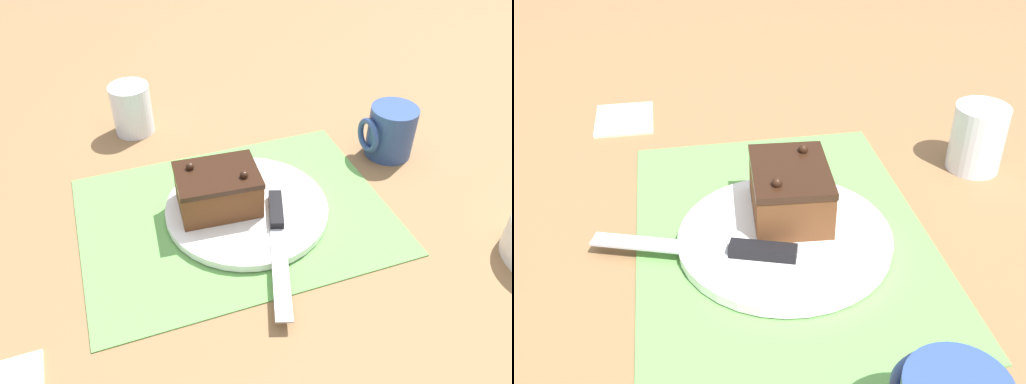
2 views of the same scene
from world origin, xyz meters
The scene contains 7 objects.
ground_plane centered at (0.00, 0.00, 0.00)m, with size 3.00×3.00×0.00m, color olive.
placemat_woven centered at (0.00, 0.00, 0.00)m, with size 0.46×0.34×0.00m, color #609E4C.
cake_plate centered at (-0.02, 0.00, 0.01)m, with size 0.25×0.25×0.01m.
chocolate_cake centered at (0.02, -0.01, 0.05)m, with size 0.13×0.10×0.07m.
serving_knife centered at (-0.04, 0.07, 0.02)m, with size 0.09×0.23×0.01m.
drinking_glass centered at (0.10, -0.29, 0.05)m, with size 0.07×0.07×0.09m.
coffee_mug centered at (-0.30, -0.07, 0.05)m, with size 0.09×0.08×0.09m.
Camera 1 is at (0.16, 0.54, 0.52)m, focal length 35.00 mm.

